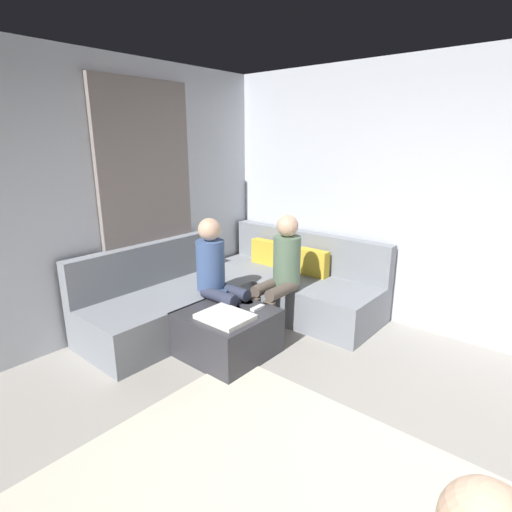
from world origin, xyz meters
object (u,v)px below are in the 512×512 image
Objects in this scene: game_remote at (257,308)px; person_on_couch_back at (281,269)px; ottoman at (227,332)px; sectional_couch at (239,293)px; person_on_couch_side at (218,274)px; coffee_mug at (223,295)px.

person_on_couch_back is at bearing 102.49° from game_remote.
game_remote is (0.18, 0.22, 0.22)m from ottoman.
sectional_couch reaches higher than game_remote.
person_on_couch_side is at bearing 147.31° from ottoman.
sectional_couch is 0.81m from ottoman.
sectional_couch is 0.65m from person_on_couch_back.
person_on_couch_back reaches higher than ottoman.
sectional_couch is 0.62m from person_on_couch_side.
ottoman is at bearing -129.29° from game_remote.
ottoman is 0.36m from game_remote.
sectional_couch is 17.00× the size of game_remote.
ottoman is at bearing -55.61° from sectional_couch.
game_remote reaches higher than ottoman.
person_on_couch_side reaches higher than ottoman.
game_remote is 0.12× the size of person_on_couch_back.
sectional_couch is at bearing 124.39° from ottoman.
person_on_couch_back reaches higher than game_remote.
person_on_couch_side is at bearing 168.20° from coffee_mug.
coffee_mug is at bearing -64.07° from sectional_couch.
sectional_couch is at bearing 5.98° from person_on_couch_back.
game_remote is 0.12× the size of person_on_couch_side.
sectional_couch reaches higher than ottoman.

